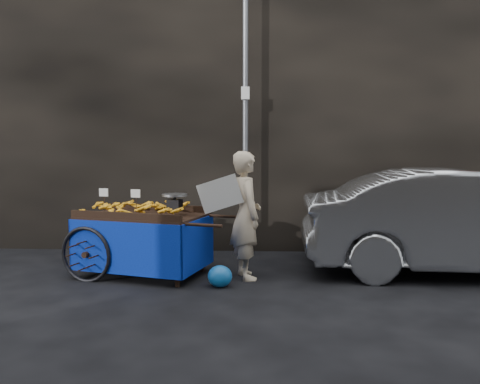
{
  "coord_description": "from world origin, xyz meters",
  "views": [
    {
      "loc": [
        0.54,
        -5.61,
        1.56
      ],
      "look_at": [
        0.26,
        0.5,
        1.03
      ],
      "focal_mm": 35.0,
      "sensor_mm": 36.0,
      "label": 1
    }
  ],
  "objects_px": {
    "plastic_bag": "(220,276)",
    "parked_car": "(464,222)",
    "banana_cart": "(140,221)",
    "vendor": "(246,215)"
  },
  "relations": [
    {
      "from": "plastic_bag",
      "to": "parked_car",
      "type": "distance_m",
      "value": 3.18
    },
    {
      "from": "plastic_bag",
      "to": "parked_car",
      "type": "height_order",
      "value": "parked_car"
    },
    {
      "from": "banana_cart",
      "to": "plastic_bag",
      "type": "height_order",
      "value": "banana_cart"
    },
    {
      "from": "vendor",
      "to": "parked_car",
      "type": "xyz_separation_m",
      "value": [
        2.76,
        0.33,
        -0.12
      ]
    },
    {
      "from": "banana_cart",
      "to": "parked_car",
      "type": "relative_size",
      "value": 0.55
    },
    {
      "from": "vendor",
      "to": "plastic_bag",
      "type": "distance_m",
      "value": 0.83
    },
    {
      "from": "banana_cart",
      "to": "vendor",
      "type": "xyz_separation_m",
      "value": [
        1.34,
        -0.12,
        0.1
      ]
    },
    {
      "from": "banana_cart",
      "to": "plastic_bag",
      "type": "relative_size",
      "value": 7.82
    },
    {
      "from": "banana_cart",
      "to": "parked_car",
      "type": "bearing_deg",
      "value": 18.74
    },
    {
      "from": "vendor",
      "to": "parked_car",
      "type": "distance_m",
      "value": 2.78
    }
  ]
}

